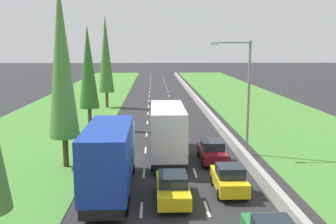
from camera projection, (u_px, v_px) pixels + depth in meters
The scene contains 16 objects.
ground_plane at pixel (160, 103), 59.02m from camera, with size 300.00×300.00×0.00m, color #28282B.
grass_verge_left at pixel (77, 104), 58.53m from camera, with size 14.00×140.00×0.04m, color #478433.
grass_verge_right at pixel (254, 103), 59.57m from camera, with size 14.00×140.00×0.04m, color #478433.
median_barrier at pixel (198, 100), 59.17m from camera, with size 0.44×120.00×0.85m, color #9E9B93.
lane_markings at pixel (160, 103), 59.02m from camera, with size 3.64×116.00×0.01m.
yellow_sedan_centre_lane at pixel (173, 187), 21.56m from camera, with size 1.82×4.50×1.64m.
yellow_hatchback_right_lane at pixel (229, 179), 22.87m from camera, with size 1.74×3.90×1.72m.
white_box_truck_centre_lane at pixel (167, 131), 29.67m from camera, with size 2.46×9.40×4.18m.
maroon_sedan_right_lane at pixel (212, 151), 29.05m from camera, with size 1.82×4.50×1.64m.
silver_sedan_centre_lane at pixel (161, 122), 40.27m from camera, with size 1.82×4.50×1.64m.
blue_box_truck_left_lane at pixel (110, 157), 22.61m from camera, with size 2.46×9.40×4.18m.
silver_hatchback_centre_lane at pixel (163, 111), 46.87m from camera, with size 1.74×3.90×1.72m.
poplar_tree_second at pixel (62, 60), 26.66m from camera, with size 2.13×2.13×13.12m.
poplar_tree_third at pixel (88, 67), 39.96m from camera, with size 2.07×2.07×10.77m.
poplar_tree_fourth at pixel (106, 54), 53.92m from camera, with size 2.12×2.12×12.89m.
street_light_mast at pixel (244, 90), 30.14m from camera, with size 3.20×0.28×9.00m.
Camera 1 is at (-1.10, 1.59, 8.54)m, focal length 41.47 mm.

